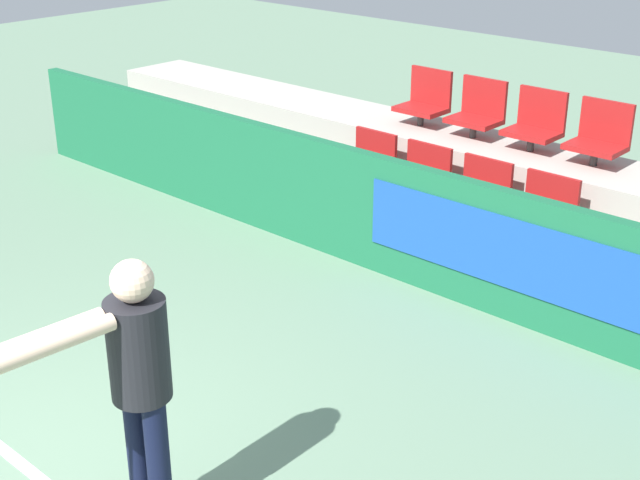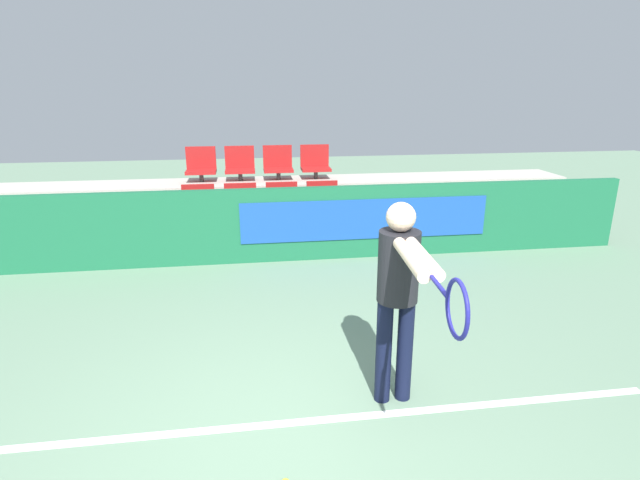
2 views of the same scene
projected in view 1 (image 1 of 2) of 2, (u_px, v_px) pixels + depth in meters
court_baseline at (36, 475)px, 5.51m from camera, size 6.14×0.08×0.01m
barrier_wall at (411, 224)px, 7.82m from camera, size 11.15×0.14×1.10m
bleacher_tier_front at (441, 239)px, 8.33m from camera, size 10.75×0.89×0.47m
bleacher_tier_middle at (494, 191)px, 8.84m from camera, size 10.75×0.89×0.94m
stadium_chair_0 at (370, 163)px, 8.81m from camera, size 0.50×0.37×0.57m
stadium_chair_1 at (423, 178)px, 8.41m from camera, size 0.50×0.37×0.57m
stadium_chair_2 at (481, 194)px, 8.01m from camera, size 0.50×0.37×0.57m
stadium_chair_3 at (545, 212)px, 7.61m from camera, size 0.50×0.37×0.57m
stadium_chair_4 at (425, 100)px, 9.23m from camera, size 0.50×0.37×0.57m
stadium_chair_5 at (478, 111)px, 8.83m from camera, size 0.50×0.37×0.57m
stadium_chair_6 at (536, 123)px, 8.43m from camera, size 0.50×0.37×0.57m
stadium_chair_7 at (600, 136)px, 8.03m from camera, size 0.50×0.37×0.57m
tennis_player at (128, 376)px, 4.61m from camera, size 0.32×1.59×1.69m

